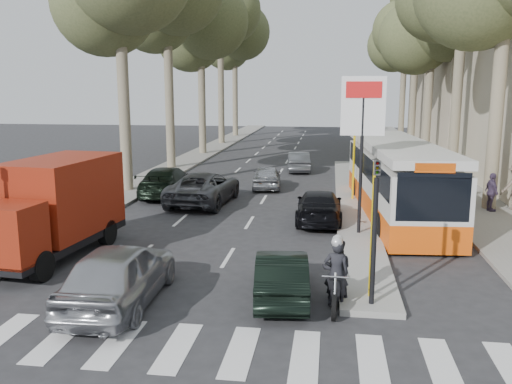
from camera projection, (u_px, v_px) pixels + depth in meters
ground at (247, 281)px, 14.84m from camera, size 120.00×120.00×0.00m
sidewalk_right at (422, 162)px, 37.98m from camera, size 3.20×70.00×0.12m
median_left at (202, 153)px, 43.14m from camera, size 2.40×64.00×0.12m
traffic_island at (352, 200)px, 25.08m from camera, size 1.50×26.00×0.16m
building_far at (497, 53)px, 44.29m from camera, size 11.00×20.00×16.00m
billboard at (362, 132)px, 18.56m from camera, size 1.50×12.10×5.60m
traffic_light_island at (375, 208)px, 12.47m from camera, size 0.16×0.41×3.60m
tree_l_c at (202, 23)px, 41.32m from camera, size 7.40×7.20×13.71m
tree_l_d at (222, 14)px, 48.78m from camera, size 7.40×7.20×15.66m
tree_l_e at (236, 34)px, 56.77m from camera, size 7.40×7.20×14.49m
tree_r_c at (434, 21)px, 37.17m from camera, size 7.40×7.20×13.32m
tree_r_d at (419, 15)px, 44.67m from camera, size 7.40×7.20×14.88m
tree_r_e at (407, 33)px, 52.57m from camera, size 7.40×7.20×14.10m
silver_hatchback at (119, 274)px, 13.12m from camera, size 1.96×4.63×1.56m
dark_hatchback at (282, 274)px, 13.61m from camera, size 1.62×3.75×1.20m
queue_car_a at (204, 188)px, 24.68m from camera, size 2.78×5.39×1.45m
queue_car_b at (319, 206)px, 21.28m from camera, size 1.80×4.34×1.26m
queue_car_c at (267, 177)px, 28.42m from camera, size 1.76×3.70×1.22m
queue_car_d at (299, 162)px, 34.20m from camera, size 1.68×3.85×1.23m
queue_car_e at (167, 181)px, 26.43m from camera, size 2.17×4.98×1.42m
red_truck at (53, 206)px, 16.75m from camera, size 2.69×5.87×3.04m
city_bus at (396, 177)px, 22.25m from camera, size 3.42×11.83×3.08m
motorcycle at (336, 273)px, 13.12m from camera, size 0.76×2.08×1.77m
pedestrian_near at (492, 192)px, 22.56m from camera, size 0.65×1.03×1.62m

